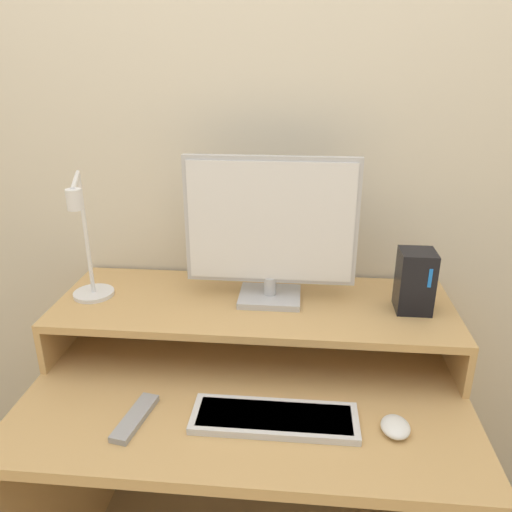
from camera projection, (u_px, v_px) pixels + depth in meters
wall_back at (261, 154)px, 1.52m from camera, size 6.00×0.05×2.50m
desk at (249, 441)px, 1.42m from camera, size 1.14×0.73×0.72m
monitor_shelf at (254, 308)px, 1.45m from camera, size 1.14×0.40×0.15m
monitor at (271, 229)px, 1.38m from camera, size 0.48×0.15×0.42m
desk_lamp at (87, 257)px, 1.38m from camera, size 0.14×0.26×0.37m
router_dock at (415, 281)px, 1.37m from camera, size 0.09×0.10×0.17m
keyboard at (274, 418)px, 1.18m from camera, size 0.40×0.13×0.02m
mouse at (395, 427)px, 1.15m from camera, size 0.07×0.08×0.03m
remote_control at (135, 418)px, 1.19m from camera, size 0.07×0.17×0.02m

